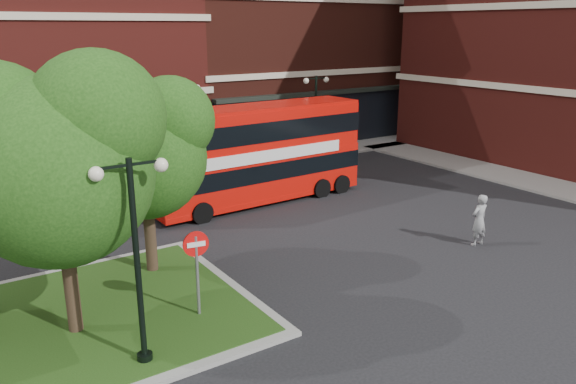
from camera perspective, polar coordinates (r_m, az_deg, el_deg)
ground at (r=16.37m, az=4.73°, el=-11.47°), size 120.00×120.00×0.00m
pavement_far at (r=30.18m, az=-15.06°, el=1.32°), size 44.00×3.00×0.12m
terrace_far_right at (r=42.15m, az=-0.51°, el=16.94°), size 18.00×12.00×16.00m
traffic_island at (r=16.18m, az=-26.38°, el=-13.37°), size 12.60×7.60×0.15m
tree_island_west at (r=14.34m, az=-23.00°, el=3.64°), size 5.40×4.71×7.21m
tree_island_east at (r=17.56m, az=-14.78°, el=4.71°), size 4.46×3.90×6.29m
lamp_island at (r=12.94m, az=-15.15°, el=-6.05°), size 1.72×0.36×5.00m
lamp_far_left at (r=28.46m, az=-10.32°, el=6.44°), size 1.72×0.36×5.00m
lamp_far_right at (r=32.42m, az=2.83°, el=7.89°), size 1.72×0.36×5.00m
bus at (r=24.97m, az=-3.14°, el=4.54°), size 10.06×2.60×3.82m
woman at (r=21.39m, az=18.85°, el=-2.71°), size 0.71×0.47×1.91m
car_silver at (r=26.86m, az=-25.50°, el=-0.08°), size 4.39×1.79×1.49m
car_white at (r=32.63m, az=-2.42°, el=4.19°), size 4.44×1.70×1.44m
no_entry_sign at (r=15.11m, az=-9.28°, el=-6.56°), size 0.70×0.17×2.53m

